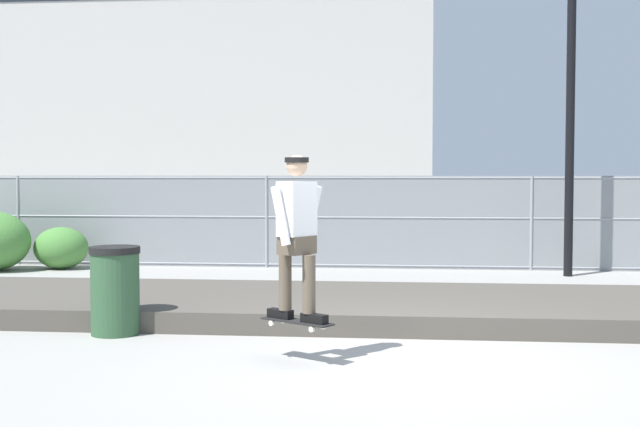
% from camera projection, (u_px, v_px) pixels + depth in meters
% --- Properties ---
extents(ground_plane, '(120.00, 120.00, 0.00)m').
position_uv_depth(ground_plane, '(394.00, 361.00, 8.01)').
color(ground_plane, gray).
extents(gravel_berm, '(16.34, 2.94, 0.26)m').
position_uv_depth(gravel_berm, '(395.00, 307.00, 10.52)').
color(gravel_berm, '#4C473F').
rests_on(gravel_berm, ground_plane).
extents(skateboard, '(0.78, 0.60, 0.07)m').
position_uv_depth(skateboard, '(297.00, 322.00, 7.96)').
color(skateboard, black).
extents(skater, '(0.66, 0.61, 1.65)m').
position_uv_depth(skater, '(297.00, 228.00, 7.91)').
color(skater, black).
rests_on(skater, skateboard).
extents(chain_fence, '(26.21, 0.06, 1.85)m').
position_uv_depth(chain_fence, '(397.00, 222.00, 15.83)').
color(chain_fence, gray).
rests_on(chain_fence, ground_plane).
extents(street_lamp, '(0.44, 0.44, 7.22)m').
position_uv_depth(street_lamp, '(571.00, 32.00, 14.50)').
color(street_lamp, black).
rests_on(street_lamp, ground_plane).
extents(parked_car_near, '(4.54, 2.23, 1.66)m').
position_uv_depth(parked_car_near, '(303.00, 216.00, 19.80)').
color(parked_car_near, maroon).
rests_on(parked_car_near, ground_plane).
extents(library_building, '(26.97, 15.71, 19.39)m').
position_uv_depth(library_building, '(202.00, 45.00, 48.11)').
color(library_building, '#B2AFA8').
rests_on(library_building, ground_plane).
extents(shrub_center, '(1.08, 0.88, 0.83)m').
position_uv_depth(shrub_center, '(61.00, 248.00, 15.83)').
color(shrub_center, '#477F38').
rests_on(shrub_center, ground_plane).
extents(trash_bin, '(0.59, 0.59, 1.03)m').
position_uv_depth(trash_bin, '(115.00, 290.00, 9.32)').
color(trash_bin, '#2D5133').
rests_on(trash_bin, ground_plane).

